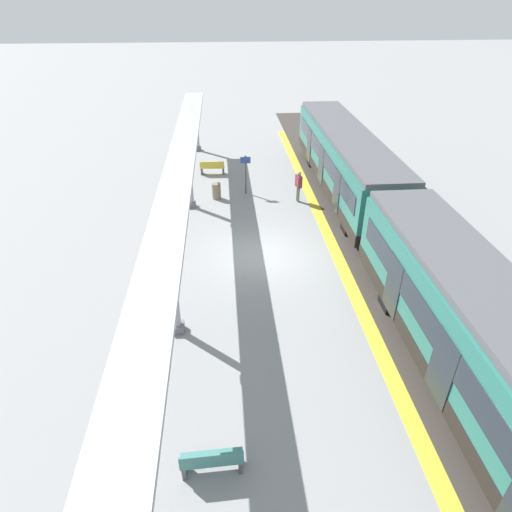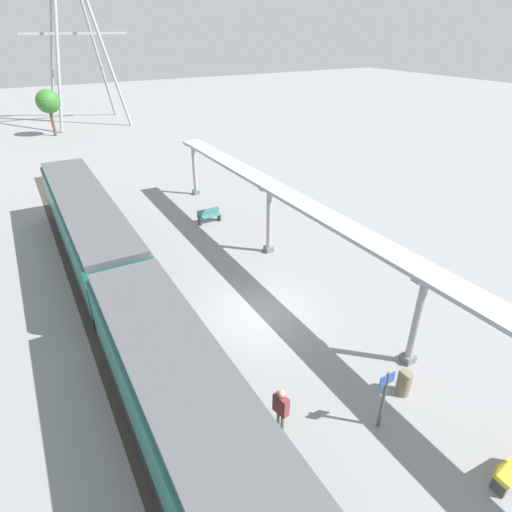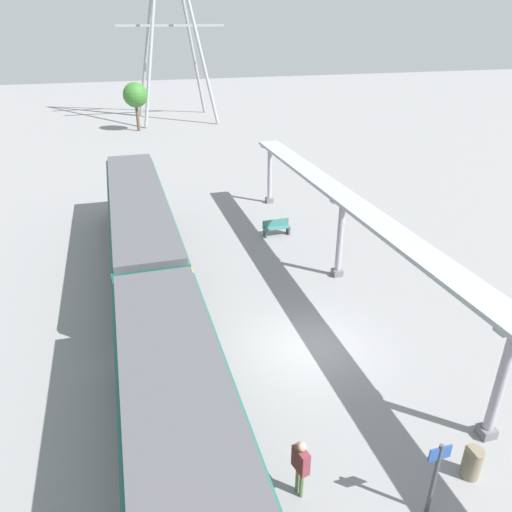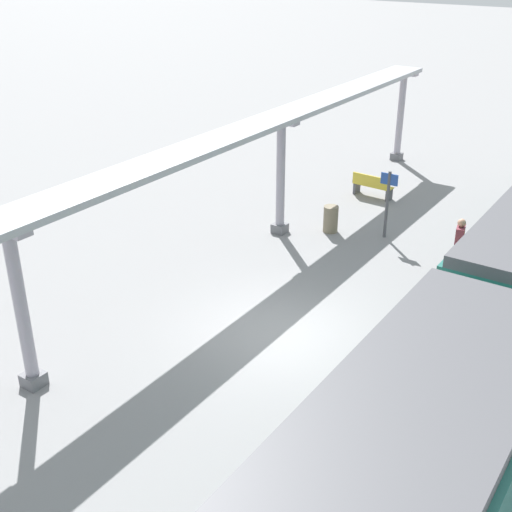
{
  "view_description": "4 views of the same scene",
  "coord_description": "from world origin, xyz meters",
  "px_view_note": "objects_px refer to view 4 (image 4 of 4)",
  "views": [
    {
      "loc": [
        1.42,
        16.2,
        9.97
      ],
      "look_at": [
        0.4,
        3.18,
        1.92
      ],
      "focal_mm": 30.6,
      "sensor_mm": 36.0,
      "label": 1
    },
    {
      "loc": [
        -7.47,
        -12.57,
        10.9
      ],
      "look_at": [
        1.42,
        3.02,
        1.0
      ],
      "focal_mm": 29.46,
      "sensor_mm": 36.0,
      "label": 2
    },
    {
      "loc": [
        -5.84,
        -12.9,
        10.58
      ],
      "look_at": [
        -0.93,
        3.95,
        1.92
      ],
      "focal_mm": 33.64,
      "sensor_mm": 36.0,
      "label": 3
    },
    {
      "loc": [
        -7.29,
        11.72,
        8.69
      ],
      "look_at": [
        0.89,
        -0.39,
        1.67
      ],
      "focal_mm": 46.6,
      "sensor_mm": 36.0,
      "label": 4
    }
  ],
  "objects_px": {
    "canopy_pillar_third": "(21,309)",
    "platform_info_sign": "(388,198)",
    "canopy_pillar_second": "(281,177)",
    "passenger_waiting_near_edge": "(459,240)",
    "bench_near_end": "(372,186)",
    "canopy_pillar_nearest": "(400,116)",
    "trash_bin": "(331,219)"
  },
  "relations": [
    {
      "from": "canopy_pillar_third",
      "to": "platform_info_sign",
      "type": "xyz_separation_m",
      "value": [
        -2.98,
        -11.47,
        -0.56
      ]
    },
    {
      "from": "canopy_pillar_third",
      "to": "platform_info_sign",
      "type": "bearing_deg",
      "value": -104.57
    },
    {
      "from": "canopy_pillar_second",
      "to": "passenger_waiting_near_edge",
      "type": "relative_size",
      "value": 2.17
    },
    {
      "from": "bench_near_end",
      "to": "platform_info_sign",
      "type": "xyz_separation_m",
      "value": [
        -1.9,
        3.1,
        0.89
      ]
    },
    {
      "from": "canopy_pillar_second",
      "to": "canopy_pillar_third",
      "type": "height_order",
      "value": "same"
    },
    {
      "from": "canopy_pillar_nearest",
      "to": "platform_info_sign",
      "type": "distance_m",
      "value": 8.47
    },
    {
      "from": "canopy_pillar_nearest",
      "to": "platform_info_sign",
      "type": "relative_size",
      "value": 1.69
    },
    {
      "from": "canopy_pillar_nearest",
      "to": "platform_info_sign",
      "type": "bearing_deg",
      "value": 110.65
    },
    {
      "from": "platform_info_sign",
      "to": "passenger_waiting_near_edge",
      "type": "distance_m",
      "value": 3.07
    },
    {
      "from": "canopy_pillar_nearest",
      "to": "canopy_pillar_second",
      "type": "bearing_deg",
      "value": 90.0
    },
    {
      "from": "canopy_pillar_second",
      "to": "canopy_pillar_third",
      "type": "relative_size",
      "value": 1.0
    },
    {
      "from": "canopy_pillar_nearest",
      "to": "passenger_waiting_near_edge",
      "type": "bearing_deg",
      "value": 121.87
    },
    {
      "from": "canopy_pillar_third",
      "to": "passenger_waiting_near_edge",
      "type": "xyz_separation_m",
      "value": [
        -5.74,
        -10.15,
        -0.82
      ]
    },
    {
      "from": "canopy_pillar_nearest",
      "to": "canopy_pillar_third",
      "type": "relative_size",
      "value": 1.0
    },
    {
      "from": "canopy_pillar_second",
      "to": "passenger_waiting_near_edge",
      "type": "bearing_deg",
      "value": -177.51
    },
    {
      "from": "trash_bin",
      "to": "platform_info_sign",
      "type": "xyz_separation_m",
      "value": [
        -1.65,
        -0.59,
        0.89
      ]
    },
    {
      "from": "canopy_pillar_second",
      "to": "trash_bin",
      "type": "height_order",
      "value": "canopy_pillar_second"
    },
    {
      "from": "canopy_pillar_third",
      "to": "trash_bin",
      "type": "distance_m",
      "value": 11.06
    },
    {
      "from": "canopy_pillar_third",
      "to": "passenger_waiting_near_edge",
      "type": "relative_size",
      "value": 2.17
    },
    {
      "from": "canopy_pillar_third",
      "to": "canopy_pillar_nearest",
      "type": "bearing_deg",
      "value": -90.0
    },
    {
      "from": "canopy_pillar_nearest",
      "to": "bench_near_end",
      "type": "xyz_separation_m",
      "value": [
        -1.08,
        4.81,
        -1.45
      ]
    },
    {
      "from": "bench_near_end",
      "to": "trash_bin",
      "type": "relative_size",
      "value": 1.73
    },
    {
      "from": "canopy_pillar_nearest",
      "to": "canopy_pillar_second",
      "type": "relative_size",
      "value": 1.0
    },
    {
      "from": "canopy_pillar_nearest",
      "to": "canopy_pillar_second",
      "type": "xyz_separation_m",
      "value": [
        0.0,
        9.48,
        0.0
      ]
    },
    {
      "from": "canopy_pillar_second",
      "to": "bench_near_end",
      "type": "bearing_deg",
      "value": -102.99
    },
    {
      "from": "canopy_pillar_second",
      "to": "platform_info_sign",
      "type": "relative_size",
      "value": 1.69
    },
    {
      "from": "passenger_waiting_near_edge",
      "to": "canopy_pillar_nearest",
      "type": "bearing_deg",
      "value": -58.13
    },
    {
      "from": "bench_near_end",
      "to": "platform_info_sign",
      "type": "relative_size",
      "value": 0.69
    },
    {
      "from": "canopy_pillar_third",
      "to": "passenger_waiting_near_edge",
      "type": "bearing_deg",
      "value": -119.49
    },
    {
      "from": "canopy_pillar_nearest",
      "to": "trash_bin",
      "type": "bearing_deg",
      "value": 98.89
    },
    {
      "from": "passenger_waiting_near_edge",
      "to": "canopy_pillar_second",
      "type": "bearing_deg",
      "value": 2.49
    },
    {
      "from": "bench_near_end",
      "to": "passenger_waiting_near_edge",
      "type": "bearing_deg",
      "value": 136.53
    }
  ]
}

